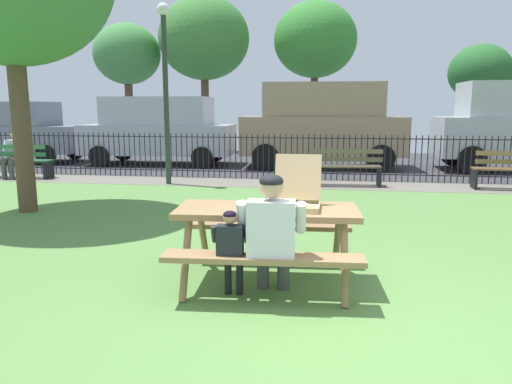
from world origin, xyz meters
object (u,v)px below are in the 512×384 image
(parked_car_left, at_px, (159,129))
(far_tree_center, at_px, (315,40))
(park_bench_center, at_px, (345,168))
(parked_car_center, at_px, (322,123))
(child_at_table, at_px, (231,246))
(lamp_post_walkway, at_px, (165,76))
(far_tree_left, at_px, (127,55))
(park_bench_left, at_px, (19,162))
(far_tree_midright, at_px, (480,74))
(adult_at_table, at_px, (272,232))
(far_tree_midleft, at_px, (204,39))
(pizza_box_open, at_px, (296,198))
(picnic_table_foreground, at_px, (267,225))
(person_on_park_bench, at_px, (14,152))
(parked_car_far_left, at_px, (15,131))

(parked_car_left, bearing_deg, far_tree_center, 53.83)
(park_bench_center, height_order, parked_car_center, parked_car_center)
(child_at_table, relative_size, parked_car_left, 0.19)
(lamp_post_walkway, relative_size, far_tree_left, 0.75)
(park_bench_left, distance_m, far_tree_midright, 16.82)
(adult_at_table, distance_m, far_tree_midleft, 17.58)
(far_tree_midright, bearing_deg, pizza_box_open, -111.17)
(pizza_box_open, relative_size, parked_car_center, 0.12)
(park_bench_left, bearing_deg, picnic_table_foreground, -41.52)
(pizza_box_open, relative_size, lamp_post_walkway, 0.14)
(parked_car_left, bearing_deg, person_on_park_bench, -127.45)
(adult_at_table, height_order, far_tree_midright, far_tree_midright)
(pizza_box_open, bearing_deg, adult_at_table, -107.57)
(picnic_table_foreground, bearing_deg, person_on_park_bench, 138.89)
(adult_at_table, height_order, far_tree_center, far_tree_center)
(far_tree_left, bearing_deg, far_tree_midleft, 0.00)
(park_bench_left, xyz_separation_m, far_tree_left, (-1.16, 9.63, 3.62))
(picnic_table_foreground, distance_m, child_at_table, 0.61)
(parked_car_left, bearing_deg, adult_at_table, -64.98)
(parked_car_left, relative_size, parked_car_center, 0.97)
(picnic_table_foreground, xyz_separation_m, adult_at_table, (0.11, -0.50, 0.06))
(park_bench_left, distance_m, park_bench_center, 8.07)
(picnic_table_foreground, distance_m, far_tree_center, 16.38)
(far_tree_midleft, bearing_deg, far_tree_left, 180.00)
(pizza_box_open, height_order, lamp_post_walkway, lamp_post_walkway)
(parked_car_far_left, bearing_deg, parked_car_center, 0.01)
(lamp_post_walkway, bearing_deg, far_tree_midleft, 99.69)
(pizza_box_open, distance_m, parked_car_left, 10.81)
(adult_at_table, bearing_deg, far_tree_midleft, 106.60)
(person_on_park_bench, bearing_deg, far_tree_midright, 35.13)
(adult_at_table, relative_size, parked_car_far_left, 0.27)
(far_tree_left, bearing_deg, park_bench_left, -83.11)
(parked_car_center, relative_size, far_tree_midright, 1.13)
(picnic_table_foreground, xyz_separation_m, person_on_park_bench, (-7.23, 6.31, 0.06))
(adult_at_table, xyz_separation_m, far_tree_left, (-8.37, 16.41, 3.38))
(park_bench_center, relative_size, parked_car_center, 0.34)
(adult_at_table, relative_size, park_bench_left, 0.74)
(park_bench_center, bearing_deg, far_tree_center, 96.27)
(parked_car_far_left, bearing_deg, far_tree_midright, 21.33)
(child_at_table, height_order, lamp_post_walkway, lamp_post_walkway)
(lamp_post_walkway, height_order, far_tree_center, far_tree_center)
(pizza_box_open, distance_m, far_tree_midright, 17.14)
(person_on_park_bench, bearing_deg, pizza_box_open, -39.69)
(far_tree_midleft, bearing_deg, adult_at_table, -73.40)
(far_tree_center, bearing_deg, pizza_box_open, -88.64)
(child_at_table, relative_size, lamp_post_walkway, 0.21)
(park_bench_center, distance_m, person_on_park_bench, 8.20)
(picnic_table_foreground, bearing_deg, pizza_box_open, 14.12)
(park_bench_center, height_order, parked_car_left, parked_car_left)
(parked_car_center, bearing_deg, park_bench_left, -155.61)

